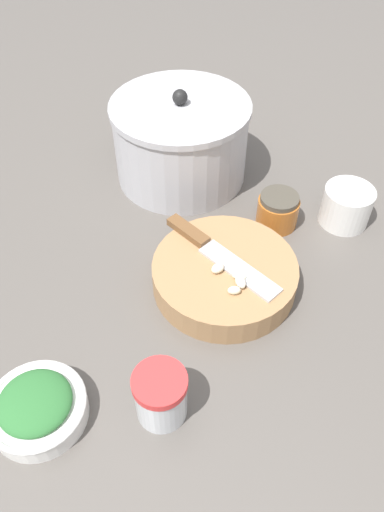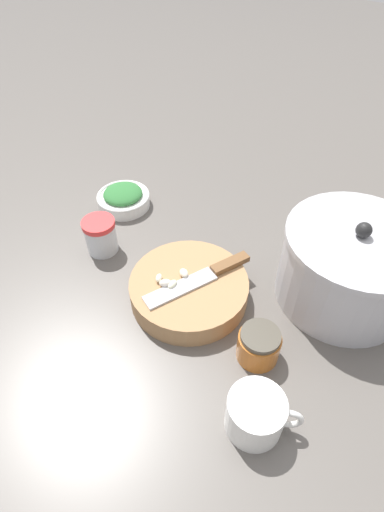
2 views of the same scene
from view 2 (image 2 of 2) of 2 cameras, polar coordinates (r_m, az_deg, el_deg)
ground_plane at (r=0.85m, az=-1.57°, el=-2.23°), size 5.00×5.00×0.00m
cutting_board at (r=0.79m, az=-0.44°, el=-4.78°), size 0.23×0.23×0.05m
chef_knife at (r=0.78m, az=1.89°, el=-2.82°), size 0.11×0.22×0.01m
garlic_cloves at (r=0.77m, az=-3.01°, el=-3.39°), size 0.05×0.07×0.02m
herb_bowl at (r=1.02m, az=-9.77°, el=8.17°), size 0.13×0.13×0.05m
spice_jar at (r=0.90m, az=-12.92°, el=2.86°), size 0.07×0.07×0.08m
coffee_mug at (r=0.65m, az=9.16°, el=-21.45°), size 0.11×0.09×0.07m
honey_jar at (r=0.71m, az=9.51°, el=-12.44°), size 0.07×0.07×0.06m
stock_pot at (r=0.81m, az=21.51°, el=-1.47°), size 0.26×0.26×0.19m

